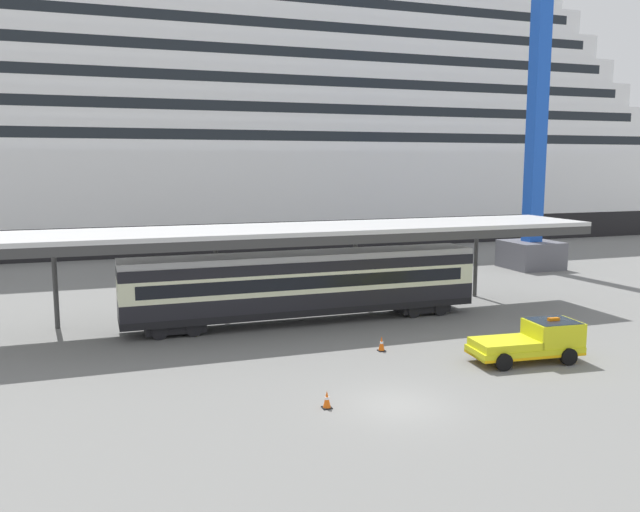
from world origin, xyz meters
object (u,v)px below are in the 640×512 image
at_px(traffic_cone_mid, 327,400).
at_px(dockside_crane, 544,40).
at_px(service_truck, 535,340).
at_px(traffic_cone_near, 382,344).
at_px(cruise_ship, 191,126).
at_px(train_carriage, 304,284).

bearing_deg(traffic_cone_mid, dockside_crane, 41.52).
bearing_deg(service_truck, dockside_crane, 52.80).
relative_size(service_truck, traffic_cone_mid, 7.72).
bearing_deg(dockside_crane, service_truck, -127.20).
relative_size(traffic_cone_near, dockside_crane, 0.01).
bearing_deg(dockside_crane, cruise_ship, 127.71).
relative_size(train_carriage, traffic_cone_mid, 29.97).
bearing_deg(cruise_ship, traffic_cone_near, -88.21).
relative_size(cruise_ship, service_truck, 24.08).
height_order(service_truck, traffic_cone_near, service_truck).
bearing_deg(traffic_cone_mid, train_carriage, 75.75).
height_order(train_carriage, dockside_crane, dockside_crane).
xyz_separation_m(cruise_ship, service_truck, (7.75, -55.66, -12.69)).
height_order(service_truck, traffic_cone_mid, service_truck).
distance_m(traffic_cone_mid, dockside_crane, 42.96).
height_order(cruise_ship, dockside_crane, dockside_crane).
xyz_separation_m(train_carriage, dockside_crane, (25.42, 12.32, 17.28)).
distance_m(train_carriage, traffic_cone_mid, 13.70).
bearing_deg(traffic_cone_near, cruise_ship, 91.79).
distance_m(cruise_ship, train_carriage, 46.37).
height_order(cruise_ship, traffic_cone_mid, cruise_ship).
distance_m(cruise_ship, traffic_cone_mid, 59.71).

